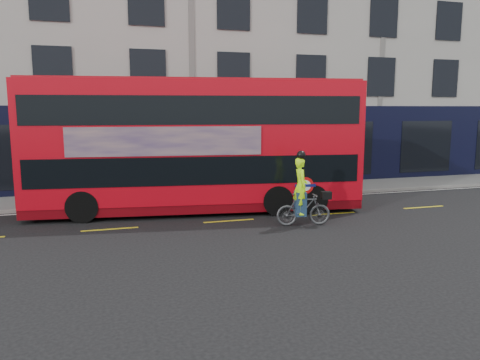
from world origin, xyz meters
name	(u,v)px	position (x,y,z in m)	size (l,w,h in m)	color
ground	(241,232)	(0.00, 0.00, 0.00)	(120.00, 120.00, 0.00)	black
pavement	(200,194)	(0.00, 6.50, 0.06)	(60.00, 3.00, 0.12)	slate
kerb	(207,200)	(0.00, 5.00, 0.07)	(60.00, 0.12, 0.13)	gray
building_terrace	(175,43)	(0.00, 12.94, 7.49)	(50.00, 10.07, 15.00)	#ADABA3
road_edge_line	(209,203)	(0.00, 4.70, 0.00)	(58.00, 0.10, 0.01)	silver
lane_dashes	(229,221)	(0.00, 1.50, 0.00)	(58.00, 0.12, 0.01)	gold
bus	(197,145)	(-0.71, 3.45, 2.53)	(12.48, 4.32, 4.94)	red
cyclist	(303,201)	(2.19, 0.20, 0.85)	(1.89, 0.80, 2.52)	#494B4E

